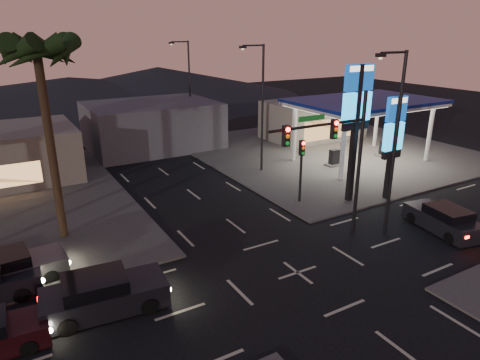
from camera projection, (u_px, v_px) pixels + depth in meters
ground at (298, 273)px, 20.36m from camera, size 140.00×140.00×0.00m
corner_lot_ne at (329, 151)px, 41.00m from camera, size 24.00×24.00×0.12m
gas_station at (365, 104)px, 36.08m from camera, size 12.20×8.20×5.47m
convenience_store at (313, 120)px, 45.39m from camera, size 10.00×6.00×4.00m
pylon_sign_tall at (357, 107)px, 26.78m from camera, size 2.20×0.35×9.00m
pylon_sign_short at (394, 133)px, 27.72m from camera, size 1.60×0.35×7.00m
traffic_signal_mast at (337, 147)px, 22.05m from camera, size 6.10×0.39×8.00m
pedestal_signal at (301, 161)px, 27.71m from camera, size 0.32×0.39×4.30m
streetlight_near at (394, 135)px, 22.52m from camera, size 2.14×0.25×10.00m
streetlight_mid at (260, 102)px, 33.13m from camera, size 2.14×0.25×10.00m
streetlight_far at (188, 84)px, 44.57m from camera, size 2.14×0.25×10.00m
palm_a at (38, 63)px, 20.74m from camera, size 4.41×4.41×10.86m
building_far_mid at (152, 125)px, 41.81m from camera, size 12.00×9.00×4.40m
hill_right at (159, 82)px, 75.65m from camera, size 50.00×50.00×5.00m
hill_center at (70, 90)px, 68.69m from camera, size 60.00×60.00×4.00m
car_lane_a_front at (103, 295)px, 17.35m from camera, size 5.20×2.53×1.65m
car_lane_b_front at (8, 271)px, 19.13m from camera, size 4.96×2.32×1.58m
suv_station at (444, 220)px, 24.41m from camera, size 2.62×4.76×1.51m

